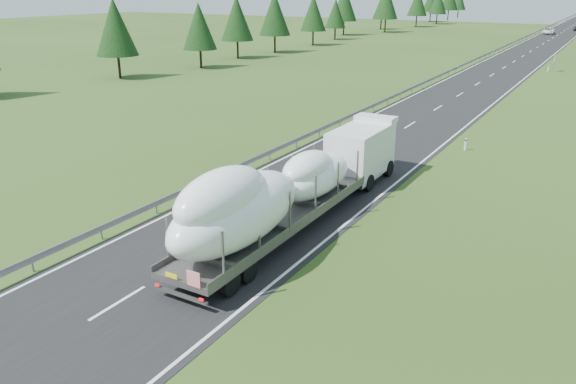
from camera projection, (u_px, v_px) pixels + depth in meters
The scene contains 7 objects.
ground at pixel (118, 303), 22.79m from camera, with size 400.00×400.00×0.00m, color #294416.
road_surface at pixel (524, 56), 103.73m from camera, with size 10.00×400.00×0.02m, color black.
guardrail at pixel (495, 51), 105.99m from camera, with size 0.10×400.00×0.76m.
highway_sign at pixel (555, 60), 83.50m from camera, with size 0.08×0.90×2.60m.
tree_line_left at pixel (317, 9), 123.91m from camera, with size 13.94×261.52×12.53m.
boat_truck at pixel (288, 186), 28.69m from camera, with size 3.32×21.23×4.91m.
distant_van at pixel (549, 31), 148.89m from camera, with size 2.85×6.18×1.72m, color white.
Camera 1 is at (16.01, -13.60, 12.12)m, focal length 35.00 mm.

